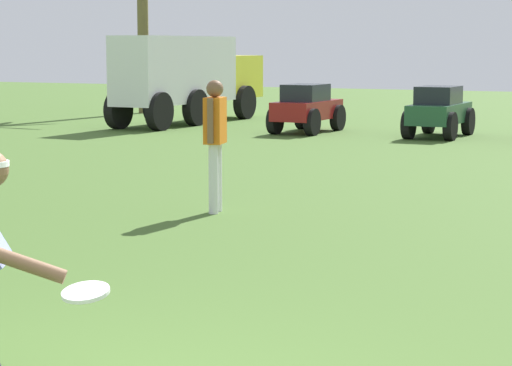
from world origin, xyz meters
name	(u,v)px	position (x,y,z in m)	size (l,w,h in m)	color
frisbee_in_flight	(86,292)	(-0.01, 0.34, 0.64)	(0.27, 0.27, 0.07)	white
teammate_near_sideline	(215,133)	(-2.41, 6.32, 0.94)	(0.27, 0.50, 1.56)	silver
parked_car_slot_a	(307,108)	(-5.75, 17.04, 0.56)	(1.10, 2.21, 1.10)	maroon
parked_car_slot_b	(439,111)	(-2.72, 17.21, 0.56)	(1.08, 2.20, 1.10)	#235133
box_truck	(187,75)	(-9.53, 18.20, 1.23)	(1.52, 5.93, 2.20)	yellow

